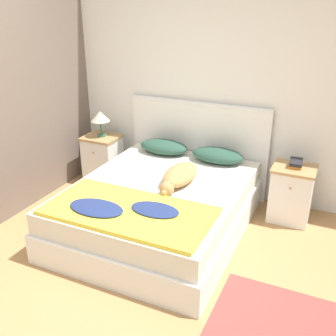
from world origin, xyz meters
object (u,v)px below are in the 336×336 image
nightstand_left (103,158)px  book_stack (296,163)px  bed (160,207)px  pillow_right (217,155)px  nightstand_right (291,193)px  dog (179,176)px  table_lamp (100,117)px  pillow_left (164,147)px

nightstand_left → book_stack: (2.31, 0.03, 0.33)m
bed → pillow_right: 0.92m
pillow_right → book_stack: size_ratio=2.67×
nightstand_right → dog: bearing=-148.2°
table_lamp → pillow_right: bearing=1.5°
pillow_left → book_stack: size_ratio=2.67×
dog → table_lamp: 1.48m
nightstand_right → pillow_right: size_ratio=1.03×
bed → dog: dog is taller
pillow_right → book_stack: (0.83, -0.02, 0.06)m
dog → table_lamp: bearing=154.5°
bed → pillow_left: bearing=112.5°
nightstand_left → pillow_left: (0.83, 0.05, 0.27)m
bed → table_lamp: bearing=147.0°
pillow_left → pillow_right: size_ratio=1.00×
pillow_left → dog: 0.82m
nightstand_left → pillow_left: 0.87m
nightstand_left → book_stack: size_ratio=2.75×
pillow_left → table_lamp: 0.87m
table_lamp → nightstand_right: bearing=-0.2°
pillow_right → nightstand_left: bearing=-178.2°
pillow_left → bed: bearing=-67.5°
pillow_right → table_lamp: 1.51m
nightstand_right → pillow_right: 0.87m
nightstand_right → table_lamp: table_lamp is taller
book_stack → pillow_right: bearing=178.9°
nightstand_left → table_lamp: table_lamp is taller
nightstand_right → table_lamp: (-2.31, 0.01, 0.54)m
dog → nightstand_right: bearing=31.8°
bed → pillow_right: pillow_right is taller
pillow_right → dog: size_ratio=0.75×
pillow_right → table_lamp: table_lamp is taller
dog → bed: bearing=-141.4°
nightstand_left → nightstand_right: size_ratio=1.00×
table_lamp → pillow_left: bearing=2.8°
nightstand_right → pillow_right: (-0.83, 0.05, 0.27)m
nightstand_left → pillow_right: size_ratio=1.03×
dog → book_stack: book_stack is taller
nightstand_left → dog: size_ratio=0.77×
dog → book_stack: bearing=33.1°
bed → table_lamp: 1.50m
nightstand_left → dog: 1.48m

